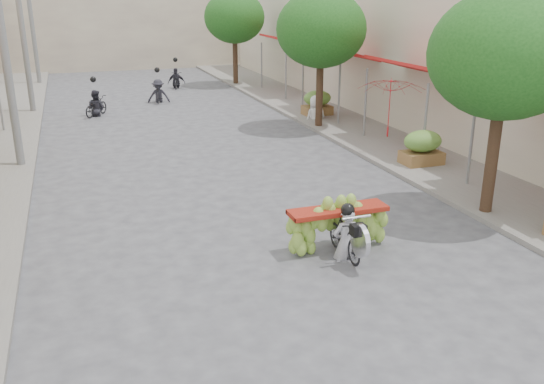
{
  "coord_description": "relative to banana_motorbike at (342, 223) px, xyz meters",
  "views": [
    {
      "loc": [
        -3.72,
        -6.52,
        5.07
      ],
      "look_at": [
        0.06,
        4.31,
        1.1
      ],
      "focal_mm": 38.0,
      "sensor_mm": 36.0,
      "label": 1
    }
  ],
  "objects": [
    {
      "name": "ground",
      "position": [
        -1.17,
        -3.2,
        -0.67
      ],
      "size": [
        120.0,
        120.0,
        0.0
      ],
      "primitive_type": "plane",
      "color": "#56565B",
      "rests_on": "ground"
    },
    {
      "name": "sidewalk_right",
      "position": [
        5.83,
        11.8,
        -0.61
      ],
      "size": [
        4.0,
        60.0,
        0.12
      ],
      "primitive_type": "cube",
      "color": "gray",
      "rests_on": "ground"
    },
    {
      "name": "shophouse_row_right",
      "position": [
        10.82,
        10.8,
        2.33
      ],
      "size": [
        9.77,
        40.0,
        6.0
      ],
      "color": "beige",
      "rests_on": "ground"
    },
    {
      "name": "far_building",
      "position": [
        -1.17,
        34.8,
        2.83
      ],
      "size": [
        20.0,
        6.0,
        7.0
      ],
      "primitive_type": "cube",
      "color": "#C2B299",
      "rests_on": "ground"
    },
    {
      "name": "utility_pole_mid",
      "position": [
        -6.57,
        8.8,
        3.36
      ],
      "size": [
        0.6,
        0.24,
        8.0
      ],
      "color": "slate",
      "rests_on": "ground"
    },
    {
      "name": "utility_pole_far",
      "position": [
        -6.57,
        17.8,
        3.36
      ],
      "size": [
        0.6,
        0.24,
        8.0
      ],
      "color": "slate",
      "rests_on": "ground"
    },
    {
      "name": "utility_pole_back",
      "position": [
        -6.57,
        26.8,
        3.36
      ],
      "size": [
        0.6,
        0.24,
        8.0
      ],
      "color": "slate",
      "rests_on": "ground"
    },
    {
      "name": "street_tree_near",
      "position": [
        4.23,
        0.8,
        3.11
      ],
      "size": [
        3.4,
        3.4,
        5.25
      ],
      "color": "#3A2719",
      "rests_on": "ground"
    },
    {
      "name": "street_tree_mid",
      "position": [
        4.23,
        10.8,
        3.11
      ],
      "size": [
        3.4,
        3.4,
        5.25
      ],
      "color": "#3A2719",
      "rests_on": "ground"
    },
    {
      "name": "street_tree_far",
      "position": [
        4.23,
        22.8,
        3.11
      ],
      "size": [
        3.4,
        3.4,
        5.25
      ],
      "color": "#3A2719",
      "rests_on": "ground"
    },
    {
      "name": "produce_crate_mid",
      "position": [
        5.03,
        4.8,
        0.04
      ],
      "size": [
        1.2,
        0.88,
        1.16
      ],
      "color": "brown",
      "rests_on": "ground"
    },
    {
      "name": "produce_crate_far",
      "position": [
        5.03,
        12.8,
        0.04
      ],
      "size": [
        1.2,
        0.88,
        1.16
      ],
      "color": "brown",
      "rests_on": "ground"
    },
    {
      "name": "banana_motorbike",
      "position": [
        0.0,
        0.0,
        0.0
      ],
      "size": [
        2.2,
        1.72,
        1.94
      ],
      "color": "black",
      "rests_on": "ground"
    },
    {
      "name": "market_umbrella",
      "position": [
        4.71,
        6.29,
        1.89
      ],
      "size": [
        2.22,
        2.22,
        1.93
      ],
      "rotation": [
        0.0,
        0.0,
        -0.05
      ],
      "color": "#AF171B",
      "rests_on": "ground"
    },
    {
      "name": "pedestrian",
      "position": [
        4.65,
        12.05,
        0.41
      ],
      "size": [
        0.99,
        0.64,
        1.92
      ],
      "rotation": [
        0.0,
        0.0,
        3.23
      ],
      "color": "white",
      "rests_on": "ground"
    },
    {
      "name": "bg_motorbike_a",
      "position": [
        -3.95,
        16.26,
        0.09
      ],
      "size": [
        1.33,
        1.59,
        1.95
      ],
      "color": "black",
      "rests_on": "ground"
    },
    {
      "name": "bg_motorbike_b",
      "position": [
        -0.87,
        18.62,
        0.2
      ],
      "size": [
        1.15,
        1.62,
        1.95
      ],
      "color": "black",
      "rests_on": "ground"
    },
    {
      "name": "bg_motorbike_c",
      "position": [
        0.77,
        22.8,
        0.15
      ],
      "size": [
        1.08,
        1.57,
        1.95
      ],
      "color": "black",
      "rests_on": "ground"
    }
  ]
}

